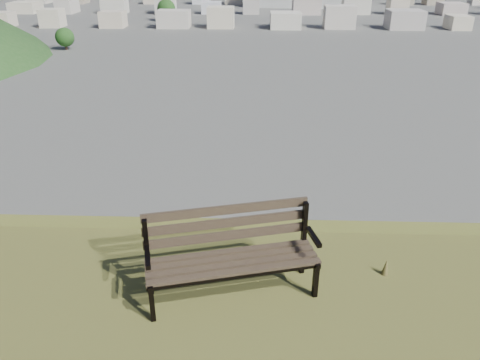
{
  "coord_description": "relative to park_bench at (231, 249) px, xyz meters",
  "views": [
    {
      "loc": [
        1.01,
        -0.87,
        28.07
      ],
      "look_at": [
        0.81,
        4.81,
        25.3
      ],
      "focal_mm": 35.0,
      "sensor_mm": 36.0,
      "label": 1
    }
  ],
  "objects": [
    {
      "name": "park_bench",
      "position": [
        0.0,
        0.0,
        0.0
      ],
      "size": [
        1.73,
        0.92,
        0.86
      ],
      "rotation": [
        0.0,
        0.0,
        0.25
      ],
      "color": "#453A28",
      "rests_on": "hilltop_mesa"
    }
  ]
}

